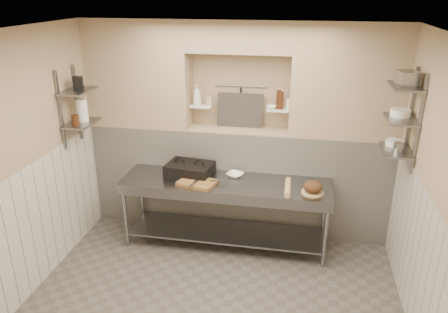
% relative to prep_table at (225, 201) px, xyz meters
% --- Properties ---
extents(floor, '(4.00, 3.90, 0.10)m').
position_rel_prep_table_xyz_m(floor, '(0.07, -1.18, -0.69)').
color(floor, '#494541').
rests_on(floor, ground).
extents(ceiling, '(4.00, 3.90, 0.10)m').
position_rel_prep_table_xyz_m(ceiling, '(0.07, -1.18, 2.21)').
color(ceiling, silver).
rests_on(ceiling, ground).
extents(wall_left, '(0.10, 3.90, 2.80)m').
position_rel_prep_table_xyz_m(wall_left, '(-1.98, -1.18, 0.76)').
color(wall_left, tan).
rests_on(wall_left, ground).
extents(wall_right, '(0.10, 3.90, 2.80)m').
position_rel_prep_table_xyz_m(wall_right, '(2.12, -1.18, 0.76)').
color(wall_right, tan).
rests_on(wall_right, ground).
extents(wall_back, '(4.00, 0.10, 2.80)m').
position_rel_prep_table_xyz_m(wall_back, '(0.07, 0.82, 0.76)').
color(wall_back, tan).
rests_on(wall_back, ground).
extents(backwall_lower, '(4.00, 0.40, 1.40)m').
position_rel_prep_table_xyz_m(backwall_lower, '(0.07, 0.57, 0.06)').
color(backwall_lower, silver).
rests_on(backwall_lower, floor).
extents(alcove_sill, '(1.30, 0.40, 0.02)m').
position_rel_prep_table_xyz_m(alcove_sill, '(0.07, 0.57, 0.77)').
color(alcove_sill, tan).
rests_on(alcove_sill, backwall_lower).
extents(backwall_pillar_left, '(1.35, 0.40, 1.40)m').
position_rel_prep_table_xyz_m(backwall_pillar_left, '(-1.26, 0.57, 1.46)').
color(backwall_pillar_left, tan).
rests_on(backwall_pillar_left, backwall_lower).
extents(backwall_pillar_right, '(1.35, 0.40, 1.40)m').
position_rel_prep_table_xyz_m(backwall_pillar_right, '(1.39, 0.57, 1.46)').
color(backwall_pillar_right, tan).
rests_on(backwall_pillar_right, backwall_lower).
extents(backwall_header, '(1.30, 0.40, 0.40)m').
position_rel_prep_table_xyz_m(backwall_header, '(0.07, 0.57, 1.96)').
color(backwall_header, tan).
rests_on(backwall_header, backwall_lower).
extents(wainscot_left, '(0.02, 3.90, 1.40)m').
position_rel_prep_table_xyz_m(wainscot_left, '(-1.92, -1.18, 0.06)').
color(wainscot_left, silver).
rests_on(wainscot_left, floor).
extents(wainscot_right, '(0.02, 3.90, 1.40)m').
position_rel_prep_table_xyz_m(wainscot_right, '(2.06, -1.18, 0.06)').
color(wainscot_right, silver).
rests_on(wainscot_right, floor).
extents(alcove_shelf_left, '(0.28, 0.16, 0.02)m').
position_rel_prep_table_xyz_m(alcove_shelf_left, '(-0.43, 0.57, 1.06)').
color(alcove_shelf_left, white).
rests_on(alcove_shelf_left, backwall_lower).
extents(alcove_shelf_right, '(0.28, 0.16, 0.02)m').
position_rel_prep_table_xyz_m(alcove_shelf_right, '(0.57, 0.57, 1.06)').
color(alcove_shelf_right, white).
rests_on(alcove_shelf_right, backwall_lower).
extents(utensil_rail, '(0.70, 0.02, 0.02)m').
position_rel_prep_table_xyz_m(utensil_rail, '(0.07, 0.74, 1.31)').
color(utensil_rail, gray).
rests_on(utensil_rail, wall_back).
extents(hanging_steel, '(0.02, 0.02, 0.30)m').
position_rel_prep_table_xyz_m(hanging_steel, '(0.07, 0.72, 1.14)').
color(hanging_steel, black).
rests_on(hanging_steel, utensil_rail).
extents(splash_panel, '(0.60, 0.08, 0.45)m').
position_rel_prep_table_xyz_m(splash_panel, '(0.07, 0.67, 1.00)').
color(splash_panel, '#383330').
rests_on(splash_panel, alcove_sill).
extents(shelf_rail_left_a, '(0.03, 0.03, 0.95)m').
position_rel_prep_table_xyz_m(shelf_rail_left_a, '(-1.91, 0.07, 1.16)').
color(shelf_rail_left_a, slate).
rests_on(shelf_rail_left_a, wall_left).
extents(shelf_rail_left_b, '(0.03, 0.03, 0.95)m').
position_rel_prep_table_xyz_m(shelf_rail_left_b, '(-1.91, -0.33, 1.16)').
color(shelf_rail_left_b, slate).
rests_on(shelf_rail_left_b, wall_left).
extents(wall_shelf_left_lower, '(0.30, 0.50, 0.02)m').
position_rel_prep_table_xyz_m(wall_shelf_left_lower, '(-1.77, -0.13, 0.96)').
color(wall_shelf_left_lower, slate).
rests_on(wall_shelf_left_lower, wall_left).
extents(wall_shelf_left_upper, '(0.30, 0.50, 0.03)m').
position_rel_prep_table_xyz_m(wall_shelf_left_upper, '(-1.77, -0.13, 1.36)').
color(wall_shelf_left_upper, slate).
rests_on(wall_shelf_left_upper, wall_left).
extents(shelf_rail_right_a, '(0.03, 0.03, 1.05)m').
position_rel_prep_table_xyz_m(shelf_rail_right_a, '(2.04, 0.07, 1.21)').
color(shelf_rail_right_a, slate).
rests_on(shelf_rail_right_a, wall_right).
extents(shelf_rail_right_b, '(0.03, 0.03, 1.05)m').
position_rel_prep_table_xyz_m(shelf_rail_right_b, '(2.04, -0.33, 1.21)').
color(shelf_rail_right_b, slate).
rests_on(shelf_rail_right_b, wall_right).
extents(wall_shelf_right_lower, '(0.30, 0.50, 0.02)m').
position_rel_prep_table_xyz_m(wall_shelf_right_lower, '(1.91, -0.13, 0.86)').
color(wall_shelf_right_lower, slate).
rests_on(wall_shelf_right_lower, wall_right).
extents(wall_shelf_right_mid, '(0.30, 0.50, 0.02)m').
position_rel_prep_table_xyz_m(wall_shelf_right_mid, '(1.91, -0.13, 1.21)').
color(wall_shelf_right_mid, slate).
rests_on(wall_shelf_right_mid, wall_right).
extents(wall_shelf_right_upper, '(0.30, 0.50, 0.03)m').
position_rel_prep_table_xyz_m(wall_shelf_right_upper, '(1.91, -0.13, 1.56)').
color(wall_shelf_right_upper, slate).
rests_on(wall_shelf_right_upper, wall_right).
extents(prep_table, '(2.60, 0.70, 0.90)m').
position_rel_prep_table_xyz_m(prep_table, '(0.00, 0.00, 0.00)').
color(prep_table, gray).
rests_on(prep_table, floor).
extents(panini_press, '(0.61, 0.48, 0.15)m').
position_rel_prep_table_xyz_m(panini_press, '(-0.49, 0.13, 0.33)').
color(panini_press, black).
rests_on(panini_press, prep_table).
extents(cutting_board, '(0.50, 0.41, 0.04)m').
position_rel_prep_table_xyz_m(cutting_board, '(-0.33, -0.12, 0.28)').
color(cutting_board, brown).
rests_on(cutting_board, prep_table).
extents(knife_blade, '(0.24, 0.08, 0.01)m').
position_rel_prep_table_xyz_m(knife_blade, '(-0.06, -0.07, 0.31)').
color(knife_blade, gray).
rests_on(knife_blade, cutting_board).
extents(tongs, '(0.07, 0.26, 0.02)m').
position_rel_prep_table_xyz_m(tongs, '(-0.35, -0.21, 0.31)').
color(tongs, gray).
rests_on(tongs, cutting_board).
extents(mixing_bowl, '(0.26, 0.26, 0.05)m').
position_rel_prep_table_xyz_m(mixing_bowl, '(0.09, 0.18, 0.28)').
color(mixing_bowl, white).
rests_on(mixing_bowl, prep_table).
extents(rolling_pin, '(0.08, 0.46, 0.07)m').
position_rel_prep_table_xyz_m(rolling_pin, '(0.77, -0.09, 0.29)').
color(rolling_pin, '#DFC17F').
rests_on(rolling_pin, prep_table).
extents(bread_board, '(0.26, 0.26, 0.02)m').
position_rel_prep_table_xyz_m(bread_board, '(1.06, -0.11, 0.27)').
color(bread_board, '#DFC17F').
rests_on(bread_board, prep_table).
extents(bread_loaf, '(0.22, 0.22, 0.13)m').
position_rel_prep_table_xyz_m(bread_loaf, '(1.06, -0.11, 0.34)').
color(bread_loaf, '#4C2D19').
rests_on(bread_loaf, bread_board).
extents(bottle_soap, '(0.14, 0.14, 0.27)m').
position_rel_prep_table_xyz_m(bottle_soap, '(-0.48, 0.54, 1.21)').
color(bottle_soap, white).
rests_on(bottle_soap, alcove_shelf_left).
extents(jar_alcove, '(0.07, 0.07, 0.11)m').
position_rel_prep_table_xyz_m(jar_alcove, '(-0.32, 0.58, 1.13)').
color(jar_alcove, tan).
rests_on(jar_alcove, alcove_shelf_left).
extents(bowl_alcove, '(0.16, 0.16, 0.04)m').
position_rel_prep_table_xyz_m(bowl_alcove, '(0.49, 0.55, 1.09)').
color(bowl_alcove, white).
rests_on(bowl_alcove, alcove_shelf_right).
extents(condiment_a, '(0.06, 0.06, 0.22)m').
position_rel_prep_table_xyz_m(condiment_a, '(0.60, 0.56, 1.18)').
color(condiment_a, '#3C1D0D').
rests_on(condiment_a, alcove_shelf_right).
extents(condiment_b, '(0.06, 0.06, 0.23)m').
position_rel_prep_table_xyz_m(condiment_b, '(0.57, 0.58, 1.19)').
color(condiment_b, '#3C1D0D').
rests_on(condiment_b, alcove_shelf_right).
extents(condiment_c, '(0.07, 0.07, 0.13)m').
position_rel_prep_table_xyz_m(condiment_c, '(0.70, 0.60, 1.13)').
color(condiment_c, white).
rests_on(condiment_c, alcove_shelf_right).
extents(jug_left, '(0.14, 0.14, 0.28)m').
position_rel_prep_table_xyz_m(jug_left, '(-1.77, -0.08, 1.11)').
color(jug_left, white).
rests_on(jug_left, wall_shelf_left_lower).
extents(jar_left, '(0.09, 0.09, 0.13)m').
position_rel_prep_table_xyz_m(jar_left, '(-1.77, -0.27, 1.03)').
color(jar_left, '#3C1D0D').
rests_on(jar_left, wall_shelf_left_lower).
extents(box_left_upper, '(0.14, 0.14, 0.15)m').
position_rel_prep_table_xyz_m(box_left_upper, '(-1.77, -0.09, 1.45)').
color(box_left_upper, black).
rests_on(box_left_upper, wall_shelf_left_upper).
extents(bowl_right, '(0.20, 0.20, 0.06)m').
position_rel_prep_table_xyz_m(bowl_right, '(1.91, -0.01, 0.90)').
color(bowl_right, white).
rests_on(bowl_right, wall_shelf_right_lower).
extents(canister_right, '(0.11, 0.11, 0.11)m').
position_rel_prep_table_xyz_m(canister_right, '(1.91, -0.22, 0.92)').
color(canister_right, gray).
rests_on(canister_right, wall_shelf_right_lower).
extents(bowl_right_mid, '(0.21, 0.21, 0.08)m').
position_rel_prep_table_xyz_m(bowl_right_mid, '(1.91, -0.06, 1.26)').
color(bowl_right_mid, white).
rests_on(bowl_right_mid, wall_shelf_right_mid).
extents(basket_right, '(0.23, 0.27, 0.15)m').
position_rel_prep_table_xyz_m(basket_right, '(1.91, -0.14, 1.64)').
color(basket_right, gray).
rests_on(basket_right, wall_shelf_right_upper).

